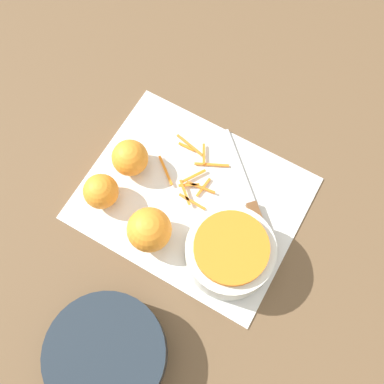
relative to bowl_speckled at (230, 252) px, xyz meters
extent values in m
plane|color=brown|center=(0.12, -0.07, -0.05)|extent=(4.00, 4.00, 0.00)
cube|color=silver|center=(0.12, -0.07, -0.04)|extent=(0.42, 0.33, 0.01)
cylinder|color=silver|center=(0.00, 0.00, -0.01)|extent=(0.16, 0.16, 0.07)
cylinder|color=orange|center=(0.00, 0.00, 0.03)|extent=(0.13, 0.13, 0.02)
cylinder|color=#1E2833|center=(0.10, 0.25, -0.01)|extent=(0.20, 0.20, 0.07)
cube|color=brown|center=(-0.03, -0.08, -0.03)|extent=(0.09, 0.09, 0.02)
cube|color=silver|center=(0.07, -0.17, -0.04)|extent=(0.14, 0.13, 0.00)
sphere|color=orange|center=(0.26, -0.07, -0.01)|extent=(0.07, 0.07, 0.07)
sphere|color=orange|center=(0.15, 0.04, 0.00)|extent=(0.08, 0.08, 0.08)
sphere|color=orange|center=(0.27, 0.02, -0.01)|extent=(0.07, 0.07, 0.07)
cube|color=orange|center=(0.18, -0.16, -0.04)|extent=(0.04, 0.01, 0.00)
cube|color=orange|center=(0.13, -0.07, -0.03)|extent=(0.05, 0.04, 0.00)
cube|color=orange|center=(0.12, -0.15, -0.04)|extent=(0.07, 0.04, 0.00)
cube|color=orange|center=(0.11, -0.06, -0.03)|extent=(0.06, 0.01, 0.00)
cube|color=orange|center=(0.14, -0.16, -0.04)|extent=(0.03, 0.04, 0.00)
cube|color=orange|center=(0.13, -0.09, -0.04)|extent=(0.04, 0.03, 0.00)
cube|color=orange|center=(0.11, -0.10, -0.04)|extent=(0.06, 0.01, 0.00)
cube|color=orange|center=(0.11, -0.10, -0.04)|extent=(0.01, 0.05, 0.00)
cube|color=orange|center=(0.19, -0.09, -0.04)|extent=(0.06, 0.05, 0.00)
cube|color=orange|center=(0.18, -0.16, -0.04)|extent=(0.07, 0.02, 0.00)
cube|color=orange|center=(0.14, -0.11, -0.04)|extent=(0.03, 0.05, 0.00)
camera|label=1|loc=(-0.03, 0.19, 0.79)|focal=42.00mm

